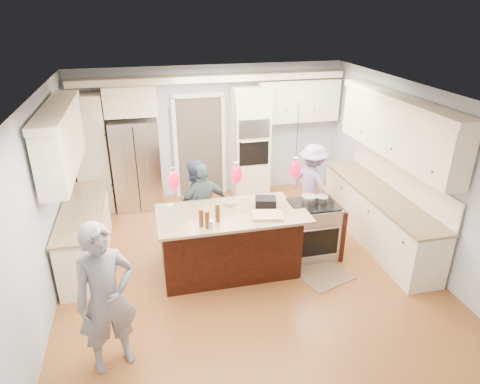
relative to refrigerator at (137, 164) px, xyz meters
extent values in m
plane|color=#9F612B|center=(1.55, -2.64, -0.90)|extent=(6.00, 6.00, 0.00)
cube|color=#B2BCC6|center=(1.55, 0.36, 0.45)|extent=(5.50, 0.04, 2.70)
cube|color=#B2BCC6|center=(1.55, -5.64, 0.45)|extent=(5.50, 0.04, 2.70)
cube|color=#B2BCC6|center=(-1.20, -2.64, 0.45)|extent=(0.04, 6.00, 2.70)
cube|color=#B2BCC6|center=(4.30, -2.64, 0.45)|extent=(0.04, 6.00, 2.70)
cube|color=white|center=(1.55, -2.64, 1.80)|extent=(5.50, 6.00, 0.04)
cube|color=#B7B7BC|center=(0.00, 0.00, 0.00)|extent=(0.90, 0.70, 1.80)
cube|color=#F9EDCA|center=(2.30, 0.03, 0.25)|extent=(0.72, 0.64, 2.30)
cube|color=black|center=(2.30, -0.30, 0.65)|extent=(0.60, 0.02, 0.35)
cube|color=black|center=(2.30, -0.30, 0.15)|extent=(0.60, 0.02, 0.50)
cylinder|color=#B7B7BC|center=(2.30, -0.33, 0.40)|extent=(0.55, 0.02, 0.02)
cube|color=#F9EDCA|center=(-0.80, 0.06, 0.25)|extent=(0.60, 0.58, 2.30)
cube|color=#F9EDCA|center=(0.00, 0.06, 1.25)|extent=(0.95, 0.58, 0.55)
cube|color=#F9EDCA|center=(3.35, 0.18, 1.05)|extent=(1.70, 0.35, 0.85)
cube|color=beige|center=(1.55, 0.16, 1.58)|extent=(5.30, 0.38, 0.12)
cube|color=#4C443A|center=(1.30, 0.35, 0.15)|extent=(0.90, 0.06, 2.10)
cube|color=white|center=(1.30, 0.31, 1.23)|extent=(1.04, 0.06, 0.10)
cube|color=#F9EDCA|center=(3.95, -2.34, -0.46)|extent=(0.60, 3.00, 0.88)
cube|color=tan|center=(3.95, -2.34, 0.00)|extent=(0.64, 3.05, 0.04)
cube|color=#F9EDCA|center=(4.07, -2.34, 1.08)|extent=(0.35, 3.00, 0.85)
cube|color=beige|center=(4.06, -2.34, 1.56)|extent=(0.37, 3.10, 0.10)
cube|color=#F9EDCA|center=(-0.85, -1.84, -0.46)|extent=(0.60, 2.20, 0.88)
cube|color=tan|center=(-0.85, -1.84, 0.00)|extent=(0.64, 2.25, 0.04)
cube|color=#F9EDCA|center=(-0.97, -1.84, 1.08)|extent=(0.35, 2.20, 0.85)
cube|color=beige|center=(-0.96, -1.84, 1.56)|extent=(0.37, 2.30, 0.10)
cube|color=black|center=(1.30, -2.49, -0.46)|extent=(2.00, 1.00, 0.88)
cube|color=tan|center=(1.30, -2.49, 0.00)|extent=(2.10, 1.10, 0.04)
cube|color=black|center=(1.30, -3.05, -0.36)|extent=(2.00, 0.12, 1.08)
cube|color=tan|center=(1.30, -3.19, 0.20)|extent=(2.10, 0.42, 0.04)
cube|color=black|center=(1.91, -2.46, 0.10)|extent=(0.36, 0.32, 0.17)
cube|color=#B7B7BC|center=(2.68, -2.49, -0.45)|extent=(0.76, 0.66, 0.90)
cube|color=black|center=(2.68, -2.83, -0.50)|extent=(0.65, 0.01, 0.45)
cube|color=black|center=(2.68, -2.49, 0.01)|extent=(0.72, 0.59, 0.02)
cube|color=black|center=(3.09, -2.49, -0.46)|extent=(0.06, 0.71, 0.88)
cylinder|color=black|center=(0.50, -3.15, 1.43)|extent=(0.01, 0.01, 0.75)
ellipsoid|color=red|center=(0.50, -3.15, 0.90)|extent=(0.15, 0.15, 0.26)
cylinder|color=black|center=(1.30, -3.15, 1.43)|extent=(0.01, 0.01, 0.75)
ellipsoid|color=red|center=(1.30, -3.15, 0.90)|extent=(0.15, 0.15, 0.26)
cylinder|color=black|center=(2.10, -3.15, 1.43)|extent=(0.01, 0.01, 0.75)
ellipsoid|color=red|center=(2.10, -3.15, 0.90)|extent=(0.15, 0.15, 0.26)
imported|color=slate|center=(-0.37, -4.16, 0.00)|extent=(0.77, 0.63, 1.81)
imported|color=navy|center=(0.92, -1.64, -0.16)|extent=(0.89, 0.81, 1.48)
imported|color=#45615F|center=(1.05, -1.79, -0.17)|extent=(0.90, 0.49, 1.46)
imported|color=#8D7EAA|center=(3.15, -1.34, -0.15)|extent=(0.94, 1.11, 1.49)
cube|color=#8B6C4C|center=(2.61, -2.91, -0.89)|extent=(1.05, 1.27, 0.01)
cylinder|color=silver|center=(0.44, -3.13, 0.39)|extent=(0.09, 0.09, 0.34)
cylinder|color=#4F2B0E|center=(0.82, -3.18, 0.34)|extent=(0.08, 0.08, 0.25)
cylinder|color=#4F2B0E|center=(0.89, -3.24, 0.34)|extent=(0.06, 0.06, 0.24)
cylinder|color=#4F2B0E|center=(1.05, -3.09, 0.35)|extent=(0.07, 0.07, 0.26)
cylinder|color=#B7B7BC|center=(0.93, -3.27, 0.28)|extent=(0.08, 0.08, 0.11)
cube|color=#DEAF66|center=(1.76, -3.11, 0.24)|extent=(0.49, 0.39, 0.03)
cylinder|color=#B7B7BC|center=(2.62, -2.48, 0.09)|extent=(0.23, 0.23, 0.13)
cylinder|color=#B7B7BC|center=(2.83, -2.47, 0.07)|extent=(0.20, 0.20, 0.10)
camera|label=1|loc=(0.20, -8.12, 2.95)|focal=32.00mm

